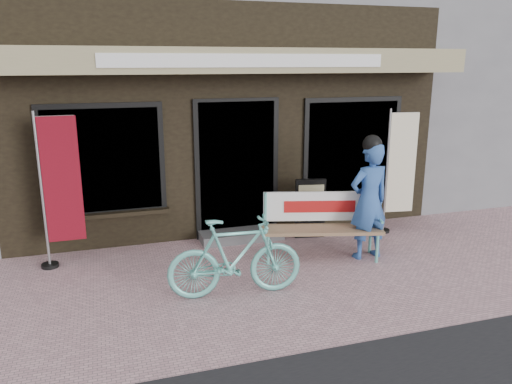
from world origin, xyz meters
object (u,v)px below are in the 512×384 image
object	(u,v)px
nobori_cream	(399,170)
bicycle	(235,257)
person	(369,199)
menu_stand	(310,208)
bench	(320,220)
nobori_red	(59,188)

from	to	relation	value
nobori_cream	bicycle	bearing A→B (deg)	-146.13
bicycle	person	bearing A→B (deg)	-68.86
bicycle	menu_stand	distance (m)	2.34
nobori_cream	bench	bearing A→B (deg)	-150.72
nobori_red	menu_stand	world-z (taller)	nobori_red
bench	nobori_cream	world-z (taller)	nobori_cream
person	nobori_red	world-z (taller)	nobori_red
bench	menu_stand	bearing A→B (deg)	92.22
person	nobori_cream	size ratio (longest dim) A/B	0.87
menu_stand	nobori_red	bearing A→B (deg)	-168.64
bench	person	size ratio (longest dim) A/B	1.00
bench	bicycle	size ratio (longest dim) A/B	1.10
bench	nobori_red	bearing A→B (deg)	-176.46
bicycle	nobori_cream	bearing A→B (deg)	-59.99
nobori_red	menu_stand	size ratio (longest dim) A/B	2.24
nobori_red	nobori_cream	xyz separation A→B (m)	(5.13, -0.11, -0.05)
nobori_cream	nobori_red	bearing A→B (deg)	-172.47
bicycle	nobori_red	bearing A→B (deg)	56.60
person	bicycle	world-z (taller)	person
menu_stand	bench	bearing A→B (deg)	-92.59
bench	bicycle	bearing A→B (deg)	-134.94
bench	nobori_cream	size ratio (longest dim) A/B	0.87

